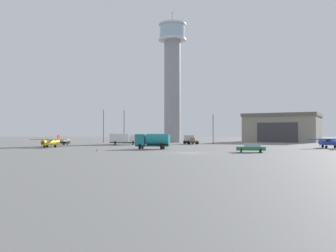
{
  "coord_description": "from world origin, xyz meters",
  "views": [
    {
      "loc": [
        -0.27,
        -55.81,
        3.12
      ],
      "look_at": [
        -4.47,
        21.89,
        4.47
      ],
      "focal_mm": 39.22,
      "sensor_mm": 36.0,
      "label": 1
    }
  ],
  "objects": [
    {
      "name": "truck_box_white",
      "position": [
        -16.37,
        34.5,
        1.59
      ],
      "size": [
        7.04,
        3.74,
        2.79
      ],
      "rotation": [
        0.0,
        0.0,
        0.16
      ],
      "color": "#38383D",
      "rests_on": "ground_plane"
    },
    {
      "name": "light_post_north",
      "position": [
        6.49,
        42.58,
        4.97
      ],
      "size": [
        0.44,
        0.44,
        8.3
      ],
      "color": "#38383D",
      "rests_on": "ground_plane"
    },
    {
      "name": "airplane_blue",
      "position": [
        27.81,
        18.1,
        1.28
      ],
      "size": [
        9.2,
        7.23,
        2.74
      ],
      "rotation": [
        0.0,
        0.0,
        1.88
      ],
      "color": "#2847A8",
      "rests_on": "ground_plane"
    },
    {
      "name": "light_post_centre",
      "position": [
        -18.38,
        47.55,
        5.7
      ],
      "size": [
        0.44,
        0.44,
        9.69
      ],
      "color": "#38383D",
      "rests_on": "ground_plane"
    },
    {
      "name": "light_post_east",
      "position": [
        -25.73,
        53.65,
        5.95
      ],
      "size": [
        0.44,
        0.44,
        10.17
      ],
      "color": "#38383D",
      "rests_on": "ground_plane"
    },
    {
      "name": "traffic_cone_near_left",
      "position": [
        -15.44,
        4.82,
        0.28
      ],
      "size": [
        0.36,
        0.36,
        0.58
      ],
      "color": "black",
      "rests_on": "ground_plane"
    },
    {
      "name": "ground_plane",
      "position": [
        0.0,
        0.0,
        0.0
      ],
      "size": [
        400.0,
        400.0,
        0.0
      ],
      "primitive_type": "plane",
      "color": "slate"
    },
    {
      "name": "control_tower",
      "position": [
        -5.09,
        58.96,
        21.44
      ],
      "size": [
        8.61,
        8.61,
        41.34
      ],
      "color": "gray",
      "rests_on": "ground_plane"
    },
    {
      "name": "truck_flatbed_silver",
      "position": [
        0.31,
        42.71,
        1.17
      ],
      "size": [
        4.16,
        7.39,
        2.36
      ],
      "rotation": [
        0.0,
        0.0,
        1.79
      ],
      "color": "#38383D",
      "rests_on": "ground_plane"
    },
    {
      "name": "hangar",
      "position": [
        31.56,
        68.62,
        4.64
      ],
      "size": [
        29.52,
        28.22,
        9.24
      ],
      "rotation": [
        0.0,
        0.0,
        -2.0
      ],
      "color": "gray",
      "rests_on": "ground_plane"
    },
    {
      "name": "truck_fuel_tanker_teal",
      "position": [
        -6.8,
        12.45,
        1.65
      ],
      "size": [
        6.59,
        3.67,
        2.87
      ],
      "rotation": [
        0.0,
        0.0,
        2.98
      ],
      "color": "#38383D",
      "rests_on": "ground_plane"
    },
    {
      "name": "car_green",
      "position": [
        9.58,
        1.87,
        0.74
      ],
      "size": [
        4.6,
        2.64,
        1.37
      ],
      "rotation": [
        0.0,
        0.0,
        3.03
      ],
      "color": "#287A42",
      "rests_on": "ground_plane"
    },
    {
      "name": "airplane_yellow",
      "position": [
        -28.38,
        18.12,
        1.2
      ],
      "size": [
        8.7,
        6.79,
        2.56
      ],
      "rotation": [
        0.0,
        0.0,
        4.48
      ],
      "color": "gold",
      "rests_on": "ground_plane"
    },
    {
      "name": "car_black",
      "position": [
        -32.11,
        34.56,
        0.74
      ],
      "size": [
        4.58,
        2.92,
        1.37
      ],
      "rotation": [
        0.0,
        0.0,
        2.94
      ],
      "color": "black",
      "rests_on": "ground_plane"
    }
  ]
}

